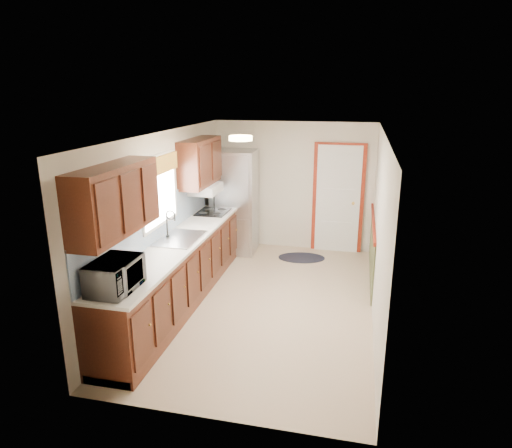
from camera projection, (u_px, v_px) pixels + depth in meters
The scene contains 8 objects.
room_shell at pixel (266, 223), 6.26m from camera, with size 3.20×5.20×2.52m.
kitchen_run at pixel (175, 250), 6.36m from camera, with size 0.63×4.00×2.20m.
back_wall_trim at pixel (345, 209), 8.20m from camera, with size 1.12×2.30×2.08m.
ceiling_fixture at pixel (241, 138), 5.81m from camera, with size 0.30×0.30×0.06m, color #FFD88C.
microwave at pixel (115, 272), 4.71m from camera, with size 0.61×0.33×0.41m, color white.
refrigerator at pixel (235, 202), 8.46m from camera, with size 0.83×0.81×1.90m.
rug at pixel (302, 258), 8.32m from camera, with size 0.84×0.54×0.01m, color black.
cooktop at pixel (213, 212), 7.77m from camera, with size 0.50×0.60×0.02m, color black.
Camera 1 is at (1.20, -5.89, 2.96)m, focal length 32.00 mm.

